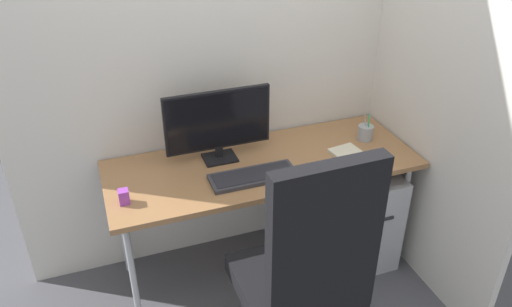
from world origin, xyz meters
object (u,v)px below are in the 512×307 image
Objects in this scene: pen_holder at (365,132)px; notebook at (350,156)px; office_chair at (307,270)px; monitor at (218,122)px; filing_cabinet at (351,211)px; desk_clamp_accessory at (124,197)px; keyboard at (253,176)px; mouse at (323,166)px.

pen_holder is 0.24m from notebook.
notebook is at bearing 49.09° from office_chair.
pen_holder is (0.84, -0.08, -0.17)m from monitor.
filing_cabinet is 1.37m from desk_clamp_accessory.
mouse is (0.37, -0.04, 0.01)m from keyboard.
keyboard is at bearing 164.83° from mouse.
desk_clamp_accessory is (-1.00, 0.04, 0.02)m from mouse.
monitor is at bearing 98.44° from office_chair.
notebook is at bearing 7.27° from mouse.
office_chair is at bearing -138.68° from notebook.
keyboard is 2.71× the size of pen_holder.
keyboard is at bearing -172.58° from filing_cabinet.
monitor is 3.42× the size of pen_holder.
mouse is at bearing -150.53° from pen_holder.
keyboard is at bearing -0.24° from desk_clamp_accessory.
filing_cabinet is 0.45m from notebook.
filing_cabinet is at bearing -136.75° from pen_holder.
desk_clamp_accessory reaches higher than keyboard.
office_chair reaches higher than filing_cabinet.
office_chair is 15.11× the size of mouse.
filing_cabinet is 0.54m from mouse.
pen_holder reaches higher than notebook.
office_chair is 2.05× the size of filing_cabinet.
mouse is at bearing -31.27° from monitor.
office_chair is at bearing -132.74° from pen_holder.
office_chair is 7.49× the size of pen_holder.
notebook is at bearing 0.56° from desk_clamp_accessory.
desk_clamp_accessory reaches higher than mouse.
filing_cabinet is 8.32× the size of desk_clamp_accessory.
filing_cabinet is 1.00m from monitor.
notebook is (-0.18, -0.15, -0.03)m from pen_holder.
desk_clamp_accessory is at bearing -176.36° from filing_cabinet.
monitor is at bearing 24.71° from desk_clamp_accessory.
monitor is at bearing 174.55° from pen_holder.
keyboard is 6.16× the size of desk_clamp_accessory.
keyboard is 0.37m from mouse.
pen_holder is (0.74, 0.17, 0.03)m from keyboard.
mouse is 0.20m from notebook.
desk_clamp_accessory reaches higher than notebook.
mouse is (-0.28, -0.13, 0.45)m from filing_cabinet.
mouse is at bearing -155.91° from filing_cabinet.
office_chair is at bearing -130.40° from mouse.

